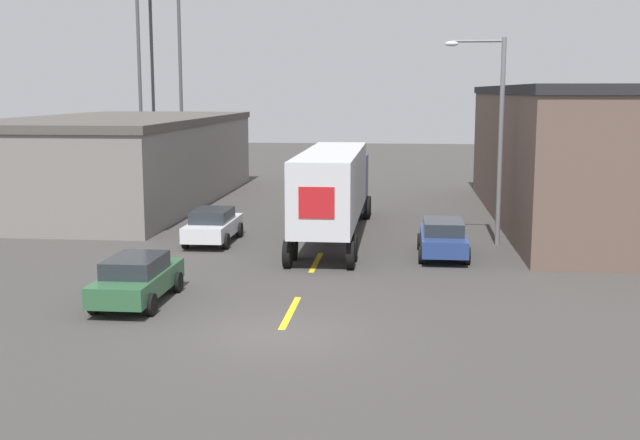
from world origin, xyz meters
TOP-DOWN VIEW (x-y plane):
  - ground_plane at (0.00, 0.00)m, footprint 160.00×160.00m
  - road_centerline at (0.00, 9.27)m, footprint 0.20×17.63m
  - warehouse_left at (-13.19, 24.79)m, footprint 10.75×24.01m
  - warehouse_right at (14.56, 20.93)m, footprint 13.48×24.98m
  - semi_truck at (0.25, 14.67)m, footprint 2.69×14.92m
  - parked_car_right_mid at (4.86, 10.87)m, footprint 1.94×4.49m
  - parked_car_left_near at (-4.86, 2.83)m, footprint 1.94×4.49m
  - parked_car_left_far at (-4.86, 12.82)m, footprint 1.94×4.49m
  - street_lamp at (7.02, 13.57)m, footprint 2.51×0.32m

SIDE VIEW (x-z plane):
  - ground_plane at x=0.00m, z-range 0.00..0.00m
  - road_centerline at x=0.00m, z-range 0.00..0.01m
  - parked_car_right_mid at x=4.86m, z-range 0.04..1.51m
  - parked_car_left_near at x=-4.86m, z-range 0.04..1.51m
  - parked_car_left_far at x=-4.86m, z-range 0.04..1.51m
  - semi_truck at x=0.25m, z-range 0.39..4.37m
  - warehouse_left at x=-13.19m, z-range 0.01..5.01m
  - warehouse_right at x=14.56m, z-range 0.00..6.74m
  - street_lamp at x=7.02m, z-range 0.65..9.31m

